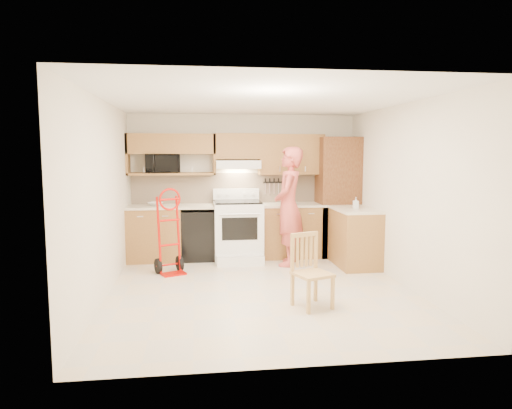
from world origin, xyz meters
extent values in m
cube|color=beige|center=(0.00, 0.00, -0.01)|extent=(4.00, 4.50, 0.02)
cube|color=white|center=(0.00, 0.00, 2.51)|extent=(4.00, 4.50, 0.02)
cube|color=beige|center=(0.00, 2.26, 1.25)|extent=(4.00, 0.02, 2.50)
cube|color=beige|center=(0.00, -2.26, 1.25)|extent=(4.00, 0.02, 2.50)
cube|color=beige|center=(-2.01, 0.00, 1.25)|extent=(0.02, 4.50, 2.50)
cube|color=beige|center=(2.01, 0.00, 1.25)|extent=(0.02, 4.50, 2.50)
cube|color=beige|center=(0.00, 2.23, 1.20)|extent=(3.92, 0.03, 0.55)
cube|color=olive|center=(-1.55, 1.95, 0.45)|extent=(0.90, 0.60, 0.90)
cube|color=black|center=(-0.80, 1.95, 0.42)|extent=(0.60, 0.60, 0.85)
cube|color=olive|center=(0.83, 1.95, 0.45)|extent=(1.14, 0.60, 0.90)
cube|color=beige|center=(-1.25, 1.95, 0.92)|extent=(1.50, 0.63, 0.04)
cube|color=beige|center=(0.83, 1.95, 0.92)|extent=(1.14, 0.63, 0.04)
cube|color=olive|center=(1.70, 1.15, 0.45)|extent=(0.60, 1.00, 0.90)
cube|color=beige|center=(1.70, 1.15, 0.92)|extent=(0.63, 1.00, 0.04)
cube|color=brown|center=(1.65, 1.95, 1.05)|extent=(0.70, 0.60, 2.10)
cube|color=olive|center=(-1.25, 2.08, 1.98)|extent=(1.50, 0.33, 0.34)
cube|color=olive|center=(-1.25, 2.08, 1.47)|extent=(1.50, 0.33, 0.04)
cube|color=olive|center=(-0.12, 2.08, 1.94)|extent=(0.76, 0.33, 0.44)
cube|color=olive|center=(0.83, 2.08, 1.80)|extent=(1.14, 0.33, 0.70)
cube|color=white|center=(-0.12, 2.02, 1.63)|extent=(0.76, 0.46, 0.14)
imported|color=black|center=(-1.40, 2.08, 1.65)|extent=(0.61, 0.44, 0.32)
imported|color=#C24D44|center=(0.65, 1.35, 0.96)|extent=(0.66, 0.81, 1.93)
imported|color=white|center=(1.70, 1.14, 1.03)|extent=(0.09, 0.10, 0.18)
imported|color=white|center=(-1.52, 1.95, 0.97)|extent=(0.32, 0.32, 0.06)
camera|label=1|loc=(-0.84, -5.94, 1.84)|focal=32.35mm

